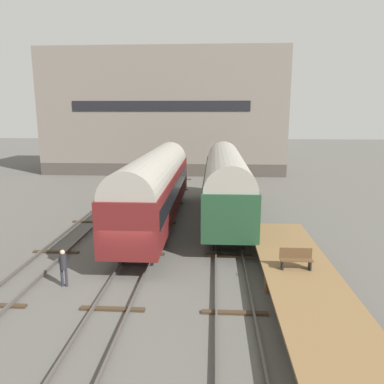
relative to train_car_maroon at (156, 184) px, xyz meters
The scene contains 10 objects.
ground_plane 8.98m from the train_car_maroon, 90.00° to the right, with size 200.00×200.00×0.00m, color #56544F.
track_left 10.16m from the train_car_maroon, 119.79° to the right, with size 2.60×60.00×0.26m.
track_middle 8.93m from the train_car_maroon, 90.00° to the right, with size 2.60×60.00×0.26m.
track_right 10.16m from the train_car_maroon, 60.21° to the right, with size 2.60×60.00×0.26m.
train_car_maroon is the anchor object (origin of this frame).
train_car_green 5.38m from the train_car_maroon, 25.50° to the left, with size 3.09×17.40×5.11m.
station_platform 12.50m from the train_car_maroon, 51.00° to the right, with size 3.19×14.37×1.02m.
bench 12.07m from the train_car_maroon, 50.60° to the right, with size 1.40×0.40×0.91m.
person_worker 10.08m from the train_car_maroon, 106.01° to the right, with size 0.32×0.32×1.74m.
warehouse_building 26.87m from the train_car_maroon, 95.62° to the left, with size 30.87×10.70×15.61m.
Camera 1 is at (3.98, -16.41, 7.69)m, focal length 35.00 mm.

